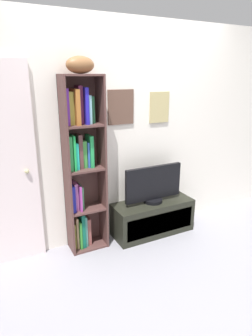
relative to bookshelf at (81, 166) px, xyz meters
The scene contains 6 objects.
ground 1.52m from the bookshelf, 57.67° to the right, with size 5.20×5.20×0.04m, color gray.
back_wall 0.70m from the bookshelf, 11.20° to the left, with size 4.80×0.08×2.39m.
bookshelf is the anchor object (origin of this frame).
football 0.98m from the bookshelf, 41.98° to the right, with size 0.28×0.16×0.16m, color brown.
tv_stand 1.11m from the bookshelf, ahead, with size 0.96×0.37×0.40m.
television 0.89m from the bookshelf, ahead, with size 0.71×0.22×0.44m.
Camera 1 is at (-1.50, -1.73, 1.81)m, focal length 31.05 mm.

